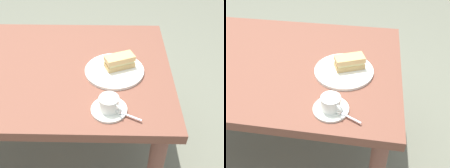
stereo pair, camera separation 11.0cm
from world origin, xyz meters
TOP-DOWN VIEW (x-y plane):
  - ground_plane at (0.00, 0.00)m, footprint 6.00×6.00m
  - dining_table at (0.00, 0.00)m, footprint 1.34×0.87m
  - sandwich_plate at (-0.40, 0.05)m, footprint 0.28×0.28m
  - sandwich_front at (-0.42, 0.03)m, footprint 0.15×0.12m
  - coffee_saucer at (-0.38, 0.31)m, footprint 0.15×0.15m
  - coffee_cup at (-0.38, 0.31)m, footprint 0.09×0.09m
  - spoon at (-0.44, 0.34)m, footprint 0.09×0.06m

SIDE VIEW (x-z plane):
  - ground_plane at x=0.00m, z-range 0.00..0.00m
  - dining_table at x=0.00m, z-range 0.25..0.96m
  - coffee_saucer at x=-0.38m, z-range 0.70..0.71m
  - sandwich_plate at x=-0.40m, z-range 0.70..0.72m
  - spoon at x=-0.44m, z-range 0.71..0.72m
  - coffee_cup at x=-0.38m, z-range 0.72..0.77m
  - sandwich_front at x=-0.42m, z-range 0.72..0.78m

